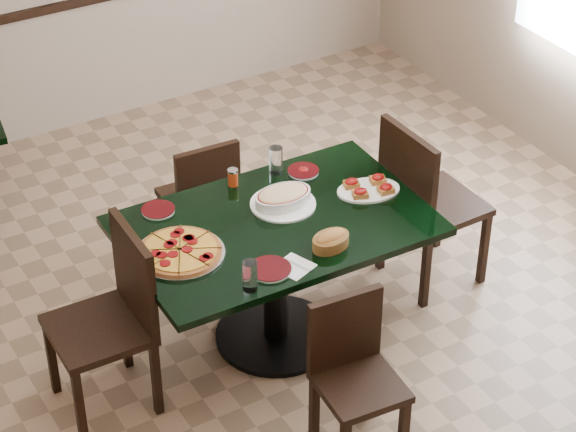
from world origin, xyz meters
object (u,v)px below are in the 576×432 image
bread_basket (331,240)px  bruschetta_platter (369,188)px  chair_far (202,196)px  chair_near (353,367)px  chair_right (423,197)px  lasagna_casserole (283,197)px  pepperoni_pizza (180,252)px  chair_left (115,311)px  main_table (276,252)px

bread_basket → bruschetta_platter: size_ratio=0.57×
chair_far → chair_near: (-0.04, -1.62, -0.01)m
chair_right → lasagna_casserole: 0.87m
pepperoni_pizza → bread_basket: bearing=-25.7°
chair_far → chair_right: chair_right is taller
chair_far → chair_left: 1.19m
chair_far → pepperoni_pizza: (-0.52, -0.81, 0.32)m
chair_left → lasagna_casserole: size_ratio=2.87×
chair_far → chair_near: bearing=91.3°
lasagna_casserole → bread_basket: bearing=-87.5°
bread_basket → pepperoni_pizza: bearing=145.5°
chair_far → bruschetta_platter: chair_far is taller
chair_far → lasagna_casserole: (0.12, -0.70, 0.35)m
main_table → lasagna_casserole: lasagna_casserole is taller
chair_near → pepperoni_pizza: bearing=125.4°
chair_left → pepperoni_pizza: chair_left is taller
chair_right → pepperoni_pizza: (-1.47, -0.03, 0.20)m
chair_near → chair_right: chair_right is taller
chair_near → bruschetta_platter: size_ratio=2.06×
bruschetta_platter → bread_basket: bearing=-128.5°
chair_near → bread_basket: (0.18, 0.49, 0.35)m
main_table → bread_basket: bearing=-66.8°
chair_right → main_table: bearing=90.4°
lasagna_casserole → bread_basket: lasagna_casserole is taller
pepperoni_pizza → lasagna_casserole: (0.64, 0.11, 0.03)m
main_table → pepperoni_pizza: 0.56m
chair_left → bread_basket: (1.01, -0.32, 0.24)m
lasagna_casserole → chair_left: bearing=-173.5°
bruschetta_platter → main_table: bearing=-164.7°
chair_right → bread_basket: chair_right is taller
bruschetta_platter → pepperoni_pizza: bearing=-164.5°
chair_right → bread_basket: bearing=111.4°
chair_right → chair_far: bearing=49.1°
chair_right → bread_basket: size_ratio=4.60×
main_table → pepperoni_pizza: (-0.53, 0.00, 0.20)m
chair_far → bread_basket: 1.19m
main_table → bruschetta_platter: size_ratio=4.00×
chair_far → pepperoni_pizza: size_ratio=1.87×
chair_far → chair_left: (-0.87, -0.81, 0.10)m
chair_left → bruschetta_platter: bearing=91.0°
pepperoni_pizza → bruschetta_platter: (1.08, -0.00, 0.01)m
main_table → chair_right: size_ratio=1.53×
lasagna_casserole → bruschetta_platter: size_ratio=0.88×
lasagna_casserole → bread_basket: size_ratio=1.54×
chair_right → chair_left: size_ratio=1.04×
chair_right → chair_near: bearing=128.7°
main_table → bruschetta_platter: (0.55, -0.00, 0.21)m
main_table → chair_right: bearing=2.7°
chair_far → chair_right: size_ratio=0.80×
chair_left → chair_right: bearing=92.0°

